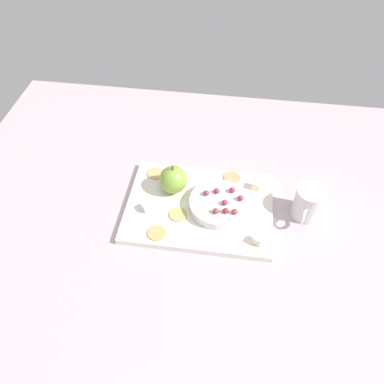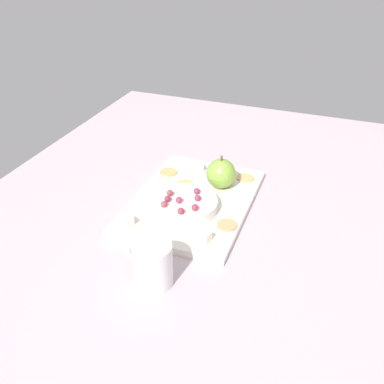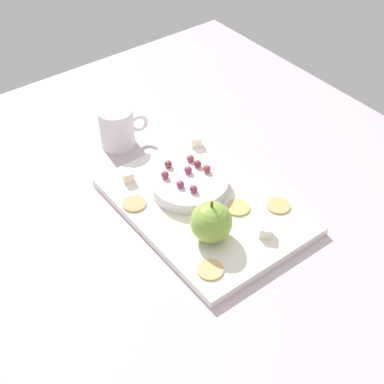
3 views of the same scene
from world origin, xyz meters
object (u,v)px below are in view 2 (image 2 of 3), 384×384
object	(u,v)px
apple_whole	(221,174)
grape_4	(167,199)
cheese_cube_2	(127,221)
grape_1	(181,211)
grape_6	(198,198)
grape_2	(195,207)
serving_dish	(183,204)
cracker_2	(245,178)
grape_7	(170,193)
cup	(152,264)
grape_3	(197,191)
cracker_0	(185,184)
cheese_cube_0	(205,237)
grape_5	(179,200)
grape_0	(164,204)
platter	(192,201)
cracker_3	(227,225)
cracker_1	(168,172)
cheese_cube_1	(198,167)

from	to	relation	value
apple_whole	grape_4	xyz separation A→B (cm)	(-14.44, 8.17, -0.46)
cheese_cube_2	grape_1	bearing A→B (deg)	-65.09
grape_6	grape_4	bearing A→B (deg)	114.12
grape_1	grape_2	distance (cm)	3.32
serving_dish	grape_2	size ratio (longest dim) A/B	9.34
cracker_2	grape_7	size ratio (longest dim) A/B	2.81
cup	serving_dish	bearing A→B (deg)	6.91
grape_2	grape_3	world-z (taller)	same
cracker_2	grape_4	xyz separation A→B (cm)	(-20.39, 13.04, 3.04)
apple_whole	cracker_0	world-z (taller)	apple_whole
cheese_cube_0	grape_7	world-z (taller)	grape_7
cracker_0	grape_5	bearing A→B (deg)	-165.23
grape_0	grape_6	distance (cm)	7.95
cheese_cube_2	grape_7	distance (cm)	12.22
platter	serving_dish	xyz separation A→B (cm)	(-4.89, 0.30, 2.15)
apple_whole	grape_1	xyz separation A→B (cm)	(-17.81, 3.56, -0.45)
apple_whole	grape_5	bearing A→B (deg)	158.33
cracker_0	grape_7	size ratio (longest dim) A/B	2.81
cheese_cube_0	grape_3	size ratio (longest dim) A/B	1.35
cracker_0	grape_2	distance (cm)	15.21
grape_0	platter	bearing A→B (deg)	-19.98
cheese_cube_0	cheese_cube_2	world-z (taller)	same
platter	cheese_cube_2	xyz separation A→B (cm)	(-15.15, 9.37, 1.96)
cup	cracker_3	bearing A→B (deg)	-23.74
grape_6	cheese_cube_2	bearing A→B (deg)	132.18
cheese_cube_2	cracker_1	world-z (taller)	cheese_cube_2
grape_3	apple_whole	bearing A→B (deg)	-18.72
cracker_3	cheese_cube_1	bearing A→B (deg)	34.17
cheese_cube_0	cracker_1	world-z (taller)	cheese_cube_0
cracker_1	cheese_cube_0	bearing A→B (deg)	-141.84
cracker_0	grape_3	bearing A→B (deg)	-139.53
cheese_cube_0	cup	distance (cm)	14.32
grape_2	grape_7	bearing A→B (deg)	65.24
cheese_cube_1	cracker_1	size ratio (longest dim) A/B	0.48
cheese_cube_1	grape_0	size ratio (longest dim) A/B	1.35
platter	grape_2	distance (cm)	9.67
cracker_3	grape_3	xyz separation A→B (cm)	(6.16, 9.29, 3.07)
grape_2	cracker_1	bearing A→B (deg)	38.87
platter	grape_6	size ratio (longest dim) A/B	23.31
cracker_3	grape_2	distance (cm)	8.01
cheese_cube_2	grape_2	bearing A→B (deg)	-60.96
cup	grape_3	bearing A→B (deg)	1.51
cheese_cube_1	grape_4	world-z (taller)	grape_4
cheese_cube_2	grape_1	size ratio (longest dim) A/B	1.35
cheese_cube_2	grape_3	world-z (taller)	grape_3
grape_3	grape_7	world-z (taller)	grape_7
platter	cup	world-z (taller)	cup
apple_whole	grape_0	bearing A→B (deg)	154.08
cheese_cube_1	grape_2	xyz separation A→B (cm)	(-21.12, -6.75, 2.21)
grape_4	grape_7	bearing A→B (deg)	10.75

